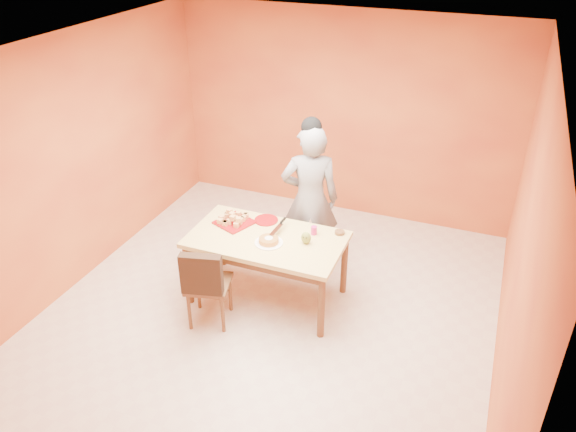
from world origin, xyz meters
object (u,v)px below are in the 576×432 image
at_px(dining_table, 267,245).
at_px(egg_ornament, 306,238).
at_px(pastry_platter, 234,222).
at_px(checker_tin, 340,232).
at_px(red_dinner_plate, 266,220).
at_px(magenta_glass, 314,230).
at_px(person, 310,200).
at_px(dining_chair, 207,283).
at_px(sponge_cake, 269,240).

xyz_separation_m(dining_table, egg_ornament, (0.42, 0.05, 0.16)).
height_order(pastry_platter, checker_tin, checker_tin).
distance_m(red_dinner_plate, magenta_glass, 0.58).
bearing_deg(pastry_platter, checker_tin, 10.54).
distance_m(dining_table, person, 0.79).
height_order(red_dinner_plate, egg_ornament, egg_ornament).
xyz_separation_m(egg_ornament, magenta_glass, (0.02, 0.20, -0.02)).
height_order(dining_chair, red_dinner_plate, dining_chair).
height_order(dining_chair, person, person).
relative_size(person, magenta_glass, 19.60).
distance_m(dining_chair, checker_tin, 1.45).
xyz_separation_m(dining_chair, magenta_glass, (0.83, 0.83, 0.33)).
xyz_separation_m(dining_table, magenta_glass, (0.43, 0.24, 0.14)).
bearing_deg(magenta_glass, egg_ornament, -94.38).
xyz_separation_m(pastry_platter, checker_tin, (1.12, 0.21, 0.01)).
relative_size(egg_ornament, checker_tin, 1.25).
distance_m(person, pastry_platter, 0.88).
bearing_deg(pastry_platter, egg_ornament, -6.43).
bearing_deg(dining_table, egg_ornament, 6.20).
relative_size(pastry_platter, egg_ornament, 2.67).
relative_size(dining_table, magenta_glass, 17.72).
bearing_deg(egg_ornament, sponge_cake, -169.95).
distance_m(sponge_cake, checker_tin, 0.76).
distance_m(sponge_cake, egg_ornament, 0.38).
relative_size(egg_ornament, magenta_glass, 1.44).
distance_m(person, egg_ornament, 0.71).
xyz_separation_m(person, sponge_cake, (-0.15, -0.82, -0.09)).
bearing_deg(red_dinner_plate, checker_tin, 2.30).
distance_m(dining_table, red_dinner_plate, 0.36).
bearing_deg(sponge_cake, egg_ornament, 21.24).
bearing_deg(magenta_glass, checker_tin, 23.03).
bearing_deg(dining_chair, red_dinner_plate, 60.01).
distance_m(dining_table, magenta_glass, 0.52).
bearing_deg(dining_table, dining_chair, -123.96).
distance_m(person, magenta_glass, 0.54).
distance_m(person, sponge_cake, 0.84).
bearing_deg(egg_ornament, dining_chair, -153.35).
xyz_separation_m(pastry_platter, red_dinner_plate, (0.30, 0.18, -0.00)).
distance_m(dining_chair, person, 1.50).
xyz_separation_m(red_dinner_plate, sponge_cake, (0.21, -0.41, 0.03)).
bearing_deg(person, egg_ornament, 86.13).
bearing_deg(checker_tin, red_dinner_plate, -177.70).
height_order(pastry_platter, sponge_cake, sponge_cake).
height_order(pastry_platter, red_dinner_plate, pastry_platter).
xyz_separation_m(pastry_platter, egg_ornament, (0.86, -0.10, 0.05)).
height_order(egg_ornament, checker_tin, egg_ornament).
bearing_deg(dining_table, person, 73.55).
height_order(person, egg_ornament, person).
bearing_deg(magenta_glass, person, 114.31).
relative_size(person, pastry_platter, 5.10).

